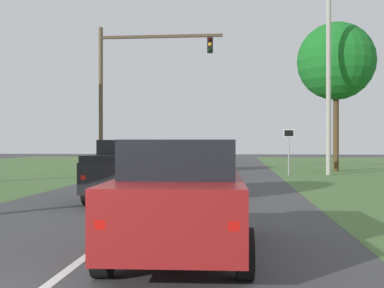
# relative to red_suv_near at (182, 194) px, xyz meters

# --- Properties ---
(ground_plane) EXTENTS (120.00, 120.00, 0.00)m
(ground_plane) POSITION_rel_red_suv_near_xyz_m (-1.56, 9.44, -1.02)
(ground_plane) COLOR #424244
(lane_centre_stripe) EXTENTS (0.16, 43.97, 0.01)m
(lane_centre_stripe) POSITION_rel_red_suv_near_xyz_m (-1.56, -1.56, -1.02)
(lane_centre_stripe) COLOR white
(lane_centre_stripe) RESTS_ON ground_plane
(red_suv_near) EXTENTS (2.36, 4.81, 1.94)m
(red_suv_near) POSITION_rel_red_suv_near_xyz_m (0.00, 0.00, 0.00)
(red_suv_near) COLOR maroon
(red_suv_near) RESTS_ON ground_plane
(pickup_truck_lead) EXTENTS (2.38, 5.45, 1.98)m
(pickup_truck_lead) POSITION_rel_red_suv_near_xyz_m (-2.50, 7.61, -0.01)
(pickup_truck_lead) COLOR black
(pickup_truck_lead) RESTS_ON ground_plane
(traffic_light) EXTENTS (7.27, 0.40, 8.66)m
(traffic_light) POSITION_rel_red_suv_near_xyz_m (-5.33, 19.56, 4.62)
(traffic_light) COLOR brown
(traffic_light) RESTS_ON ground_plane
(keep_moving_sign) EXTENTS (0.60, 0.09, 2.78)m
(keep_moving_sign) POSITION_rel_red_suv_near_xyz_m (3.89, 20.03, 0.75)
(keep_moving_sign) COLOR gray
(keep_moving_sign) RESTS_ON ground_plane
(oak_tree_right) EXTENTS (5.06, 5.06, 9.75)m
(oak_tree_right) POSITION_rel_red_suv_near_xyz_m (7.36, 24.15, 6.17)
(oak_tree_right) COLOR #4C351E
(oak_tree_right) RESTS_ON ground_plane
(crossing_suv_far) EXTENTS (4.75, 2.24, 1.72)m
(crossing_suv_far) POSITION_rel_red_suv_near_xyz_m (-4.90, 23.08, -0.11)
(crossing_suv_far) COLOR silver
(crossing_suv_far) RESTS_ON ground_plane
(utility_pole_right) EXTENTS (0.28, 0.28, 10.49)m
(utility_pole_right) POSITION_rel_red_suv_near_xyz_m (6.24, 20.65, 4.22)
(utility_pole_right) COLOR #9E998E
(utility_pole_right) RESTS_ON ground_plane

